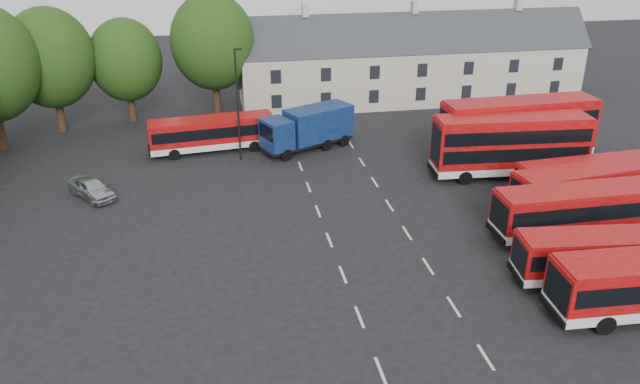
{
  "coord_description": "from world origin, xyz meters",
  "views": [
    {
      "loc": [
        -6.52,
        -30.98,
        19.01
      ],
      "look_at": [
        -0.16,
        4.37,
        2.2
      ],
      "focal_mm": 35.0,
      "sensor_mm": 36.0,
      "label": 1
    }
  ],
  "objects": [
    {
      "name": "bus_row_c",
      "position": [
        15.61,
        -0.13,
        1.93
      ],
      "size": [
        11.36,
        2.72,
        3.21
      ],
      "rotation": [
        0.0,
        0.0,
        0.01
      ],
      "color": "silver",
      "rests_on": "ground"
    },
    {
      "name": "bus_row_e",
      "position": [
        18.71,
        4.6,
        1.73
      ],
      "size": [
        10.3,
        3.03,
        2.87
      ],
      "rotation": [
        0.0,
        0.0,
        0.07
      ],
      "color": "silver",
      "rests_on": "ground"
    },
    {
      "name": "silver_car",
      "position": [
        -15.28,
        10.96,
        0.72
      ],
      "size": [
        3.94,
        4.39,
        1.44
      ],
      "primitive_type": "imported",
      "rotation": [
        0.0,
        0.0,
        0.66
      ],
      "color": "#B3B5BB",
      "rests_on": "ground"
    },
    {
      "name": "bus_north",
      "position": [
        -6.67,
        18.56,
        1.74
      ],
      "size": [
        10.44,
        3.49,
        2.89
      ],
      "rotation": [
        0.0,
        0.0,
        0.11
      ],
      "color": "silver",
      "rests_on": "ground"
    },
    {
      "name": "lamppost",
      "position": [
        -4.52,
        16.26,
        4.8
      ],
      "size": [
        0.63,
        0.33,
        9.0
      ],
      "rotation": [
        0.0,
        0.0,
        0.21
      ],
      "color": "black",
      "rests_on": "ground"
    },
    {
      "name": "treeline",
      "position": [
        -20.74,
        19.36,
        6.68
      ],
      "size": [
        29.92,
        32.59,
        12.01
      ],
      "color": "black",
      "rests_on": "ground"
    },
    {
      "name": "bus_row_d",
      "position": [
        17.91,
        3.01,
        1.86
      ],
      "size": [
        11.19,
        3.92,
        3.1
      ],
      "rotation": [
        0.0,
        0.0,
        0.13
      ],
      "color": "silver",
      "rests_on": "ground"
    },
    {
      "name": "lane_markings",
      "position": [
        2.5,
        2.0,
        0.01
      ],
      "size": [
        5.15,
        33.8,
        0.01
      ],
      "color": "beige",
      "rests_on": "ground"
    },
    {
      "name": "box_truck",
      "position": [
        1.25,
        17.58,
        1.95
      ],
      "size": [
        8.24,
        5.59,
        3.47
      ],
      "rotation": [
        0.0,
        0.0,
        0.43
      ],
      "color": "black",
      "rests_on": "ground"
    },
    {
      "name": "bus_dd_south",
      "position": [
        15.2,
        9.38,
        2.69
      ],
      "size": [
        11.66,
        3.44,
        4.72
      ],
      "rotation": [
        0.0,
        0.0,
        -0.07
      ],
      "color": "silver",
      "rests_on": "ground"
    },
    {
      "name": "ground",
      "position": [
        0.0,
        0.0,
        0.0
      ],
      "size": [
        140.0,
        140.0,
        0.0
      ],
      "primitive_type": "plane",
      "color": "black",
      "rests_on": "ground"
    },
    {
      "name": "bus_dd_north",
      "position": [
        17.12,
        12.15,
        2.88
      ],
      "size": [
        12.41,
        3.28,
        5.05
      ],
      "rotation": [
        0.0,
        0.0,
        0.03
      ],
      "color": "silver",
      "rests_on": "ground"
    },
    {
      "name": "terrace_houses",
      "position": [
        14.0,
        30.0,
        3.86
      ],
      "size": [
        35.7,
        7.13,
        10.06
      ],
      "color": "beige",
      "rests_on": "ground"
    },
    {
      "name": "bus_row_b",
      "position": [
        14.15,
        -5.13,
        1.74
      ],
      "size": [
        10.42,
        3.45,
        2.89
      ],
      "rotation": [
        0.0,
        0.0,
        -0.11
      ],
      "color": "silver",
      "rests_on": "ground"
    }
  ]
}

